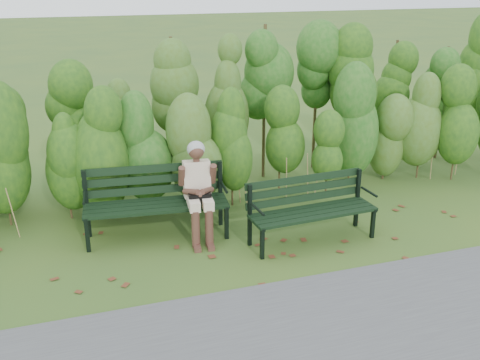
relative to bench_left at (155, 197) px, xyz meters
name	(u,v)px	position (x,y,z in m)	size (l,w,h in m)	color
ground	(249,246)	(1.02, -0.68, -0.53)	(80.00, 80.00, 0.00)	#365723
footpath	(329,351)	(1.02, -2.88, -0.52)	(60.00, 2.50, 0.01)	#474749
hedge_band	(207,113)	(1.02, 1.18, 0.73)	(11.04, 1.67, 2.42)	#47381E
leaf_litter	(238,256)	(0.81, -0.90, -0.53)	(5.82, 2.23, 0.01)	brown
bench_left	(155,197)	(0.00, 0.00, 0.00)	(1.85, 0.77, 0.90)	black
bench_right	(310,204)	(1.81, -0.73, -0.05)	(1.64, 0.62, 0.81)	black
seated_woman	(198,185)	(0.50, -0.24, 0.18)	(0.49, 0.72, 1.25)	beige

